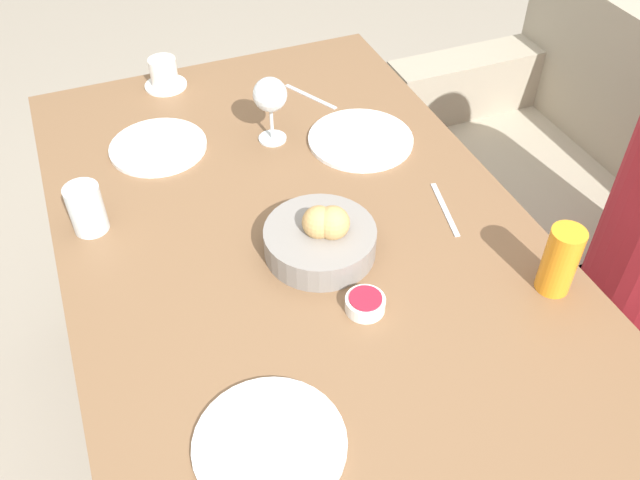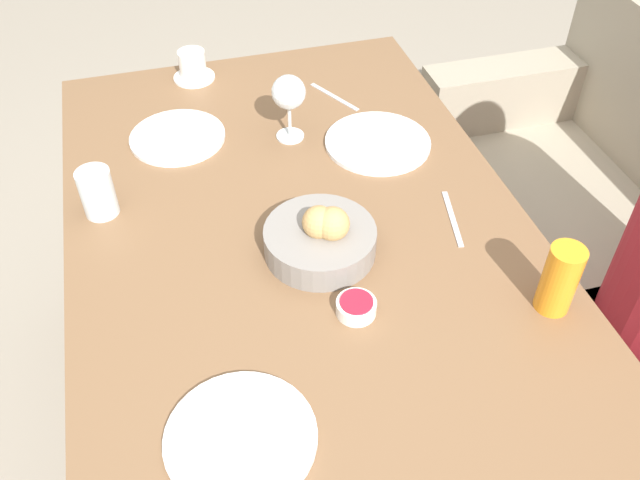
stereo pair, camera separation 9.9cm
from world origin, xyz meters
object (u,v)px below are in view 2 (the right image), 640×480
(plate_near_left, at_px, (178,137))
(plate_near_right, at_px, (241,438))
(fork_silver, at_px, (452,218))
(coffee_cup, at_px, (193,66))
(wine_glass, at_px, (289,95))
(jam_bowl_berry, at_px, (356,307))
(juice_glass, at_px, (560,279))
(knife_silver, at_px, (334,97))
(water_tumbler, at_px, (97,193))
(plate_far_center, at_px, (378,142))
(bread_basket, at_px, (321,238))

(plate_near_left, distance_m, plate_near_right, 0.79)
(plate_near_right, relative_size, fork_silver, 1.40)
(coffee_cup, height_order, fork_silver, coffee_cup)
(wine_glass, distance_m, jam_bowl_berry, 0.55)
(jam_bowl_berry, bearing_deg, juice_glass, 76.90)
(jam_bowl_berry, xyz_separation_m, knife_silver, (-0.68, 0.16, -0.01))
(coffee_cup, relative_size, knife_silver, 0.70)
(water_tumbler, height_order, knife_silver, water_tumbler)
(water_tumbler, bearing_deg, coffee_cup, 151.89)
(coffee_cup, bearing_deg, water_tumbler, -28.11)
(water_tumbler, distance_m, knife_silver, 0.65)
(plate_near_left, bearing_deg, plate_far_center, 71.62)
(plate_near_right, height_order, jam_bowl_berry, jam_bowl_berry)
(plate_near_right, distance_m, knife_silver, 0.96)
(bread_basket, relative_size, plate_near_left, 0.97)
(wine_glass, distance_m, knife_silver, 0.23)
(plate_near_right, relative_size, jam_bowl_berry, 3.23)
(bread_basket, height_order, plate_far_center, bread_basket)
(plate_far_center, bearing_deg, bread_basket, -36.14)
(plate_near_left, distance_m, jam_bowl_berry, 0.65)
(plate_near_left, height_order, juice_glass, juice_glass)
(plate_far_center, distance_m, water_tumbler, 0.62)
(water_tumbler, bearing_deg, knife_silver, 116.59)
(plate_near_left, xyz_separation_m, fork_silver, (0.43, 0.50, -0.00))
(coffee_cup, distance_m, fork_silver, 0.80)
(coffee_cup, bearing_deg, plate_far_center, 41.81)
(coffee_cup, distance_m, knife_silver, 0.37)
(fork_silver, bearing_deg, coffee_cup, -148.38)
(plate_far_center, distance_m, juice_glass, 0.56)
(plate_near_right, height_order, juice_glass, juice_glass)
(plate_near_left, bearing_deg, wine_glass, 76.09)
(bread_basket, xyz_separation_m, knife_silver, (-0.52, 0.18, -0.03))
(knife_silver, bearing_deg, coffee_cup, -119.82)
(plate_far_center, bearing_deg, plate_near_right, -34.19)
(plate_near_left, xyz_separation_m, knife_silver, (-0.07, 0.40, -0.00))
(plate_near_right, relative_size, plate_far_center, 0.95)
(wine_glass, bearing_deg, plate_near_left, -103.91)
(coffee_cup, bearing_deg, juice_glass, 27.69)
(plate_near_right, bearing_deg, juice_glass, 100.80)
(plate_near_left, bearing_deg, water_tumbler, -39.66)
(plate_far_center, height_order, jam_bowl_berry, jam_bowl_berry)
(plate_far_center, height_order, water_tumbler, water_tumbler)
(fork_silver, bearing_deg, plate_near_right, -53.75)
(wine_glass, distance_m, fork_silver, 0.45)
(wine_glass, relative_size, coffee_cup, 1.47)
(wine_glass, relative_size, fork_silver, 0.95)
(bread_basket, distance_m, plate_near_left, 0.50)
(plate_near_right, bearing_deg, plate_far_center, 145.81)
(juice_glass, relative_size, knife_silver, 0.89)
(juice_glass, height_order, knife_silver, juice_glass)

